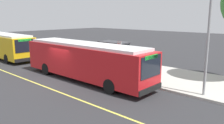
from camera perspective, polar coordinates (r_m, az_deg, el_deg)
name	(u,v)px	position (r m, az deg, el deg)	size (l,w,h in m)	color
ground_plane	(63,79)	(19.09, -12.02, -4.06)	(120.00, 120.00, 0.00)	#2B2B2D
sidewalk_curb	(113,66)	(22.94, 0.26, -1.03)	(44.00, 6.40, 0.15)	#B7B2A8
lane_stripe_center	(39,84)	(17.97, -17.76, -5.32)	(36.00, 0.14, 0.01)	#E0D64C
transit_bus_main	(84,60)	(18.17, -6.89, 0.57)	(12.42, 2.71, 2.95)	red
transit_bus_second	(5,45)	(30.42, -25.20, 3.90)	(11.07, 2.80, 2.95)	gold
bus_shelter	(114,49)	(22.02, 0.45, 3.32)	(2.90, 1.60, 2.48)	#333338
waiting_bench	(114,62)	(22.23, 0.61, 0.04)	(1.60, 0.48, 0.95)	brown
route_sign_post	(119,53)	(19.27, 1.82, 2.28)	(0.44, 0.08, 2.80)	#333338
pedestrian_commuter	(122,64)	(18.91, 2.58, -0.48)	(0.24, 0.40, 1.69)	#282D47
utility_pole	(208,44)	(14.91, 22.72, 4.16)	(0.16, 0.16, 6.40)	gray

